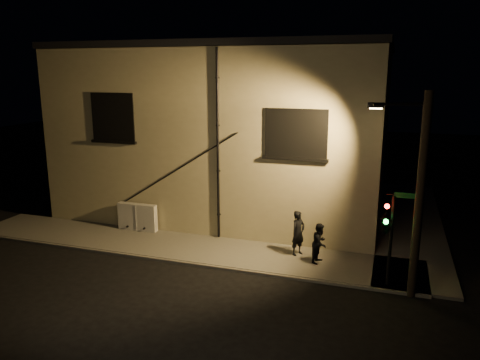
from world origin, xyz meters
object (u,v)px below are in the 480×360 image
(traffic_signal, at_px, (386,224))
(streetlamp_pole, at_px, (417,190))
(pedestrian_a, at_px, (298,233))
(pedestrian_b, at_px, (320,243))
(utility_cabinet, at_px, (138,217))

(traffic_signal, relative_size, streetlamp_pole, 0.49)
(pedestrian_a, distance_m, streetlamp_pole, 5.42)
(pedestrian_b, bearing_deg, pedestrian_a, 76.55)
(pedestrian_b, bearing_deg, utility_cabinet, 97.09)
(pedestrian_a, bearing_deg, pedestrian_b, -85.23)
(streetlamp_pole, bearing_deg, pedestrian_a, 154.23)
(utility_cabinet, bearing_deg, streetlamp_pole, -12.56)
(pedestrian_a, distance_m, pedestrian_b, 1.10)
(pedestrian_b, relative_size, streetlamp_pole, 0.23)
(pedestrian_a, height_order, pedestrian_b, pedestrian_a)
(traffic_signal, height_order, streetlamp_pole, streetlamp_pole)
(utility_cabinet, xyz_separation_m, pedestrian_a, (7.80, -0.63, 0.29))
(pedestrian_a, relative_size, pedestrian_b, 1.16)
(pedestrian_a, relative_size, streetlamp_pole, 0.27)
(utility_cabinet, relative_size, traffic_signal, 0.57)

